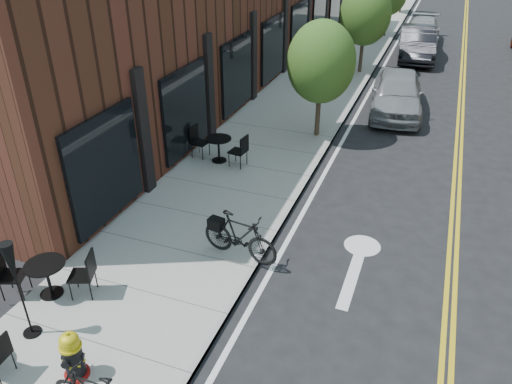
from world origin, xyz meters
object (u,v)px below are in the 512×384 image
at_px(bicycle_right, 240,236).
at_px(patio_umbrella, 14,271).
at_px(parked_car_a, 397,93).
at_px(parked_car_c, 422,31).
at_px(bistro_set_c, 219,146).
at_px(fire_hydrant, 73,356).
at_px(parked_car_b, 417,43).
at_px(bistro_set_b, 47,275).

distance_m(bicycle_right, patio_umbrella, 4.48).
bearing_deg(parked_car_a, parked_car_c, 83.84).
distance_m(bistro_set_c, parked_car_a, 7.83).
bearing_deg(bicycle_right, fire_hydrant, 170.34).
height_order(patio_umbrella, parked_car_a, patio_umbrella).
relative_size(bicycle_right, parked_car_c, 0.39).
bearing_deg(parked_car_b, parked_car_a, -95.62).
bearing_deg(parked_car_a, patio_umbrella, -114.80).
xyz_separation_m(parked_car_b, parked_car_c, (0.00, 3.67, -0.13)).
bearing_deg(parked_car_a, bistro_set_b, -117.59).
xyz_separation_m(bicycle_right, bistro_set_b, (-3.09, -2.47, -0.06)).
height_order(parked_car_b, parked_car_c, parked_car_b).
relative_size(fire_hydrant, parked_car_b, 0.19).
bearing_deg(bistro_set_b, patio_umbrella, -89.75).
distance_m(bistro_set_b, parked_car_c, 25.59).
relative_size(bistro_set_b, patio_umbrella, 0.92).
bearing_deg(bicycle_right, patio_umbrella, 150.89).
distance_m(fire_hydrant, bistro_set_b, 2.30).
height_order(parked_car_a, parked_car_b, parked_car_b).
relative_size(patio_umbrella, parked_car_b, 0.41).
bearing_deg(bistro_set_c, parked_car_c, 83.91).
bearing_deg(bicycle_right, bistro_set_c, 38.70).
distance_m(parked_car_a, parked_car_b, 8.27).
relative_size(bicycle_right, patio_umbrella, 0.92).
height_order(fire_hydrant, parked_car_b, parked_car_b).
relative_size(fire_hydrant, bicycle_right, 0.52).
distance_m(fire_hydrant, bistro_set_c, 8.26).
distance_m(bicycle_right, bistro_set_b, 3.96).
xyz_separation_m(patio_umbrella, parked_car_b, (4.76, 22.38, -0.75)).
bearing_deg(patio_umbrella, parked_car_a, 71.36).
bearing_deg(fire_hydrant, bistro_set_b, 118.85).
height_order(bistro_set_c, parked_car_a, parked_car_a).
bearing_deg(fire_hydrant, parked_car_b, 60.20).
xyz_separation_m(fire_hydrant, patio_umbrella, (-1.38, 0.48, 0.99)).
relative_size(fire_hydrant, parked_car_c, 0.21).
height_order(bicycle_right, parked_car_a, parked_car_a).
bearing_deg(bistro_set_c, fire_hydrant, -74.68).
bearing_deg(parked_car_c, bistro_set_c, -105.13).
distance_m(bistro_set_b, parked_car_b, 22.01).
height_order(bistro_set_c, parked_car_b, parked_car_b).
bearing_deg(parked_car_a, bistro_set_c, -131.14).
bearing_deg(parked_car_b, patio_umbrella, -107.63).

